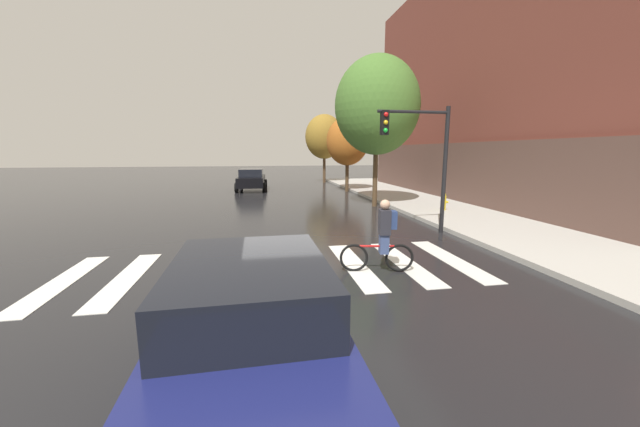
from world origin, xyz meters
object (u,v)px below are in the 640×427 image
(manhole_cover, at_px, (294,295))
(street_tree_far, at_px, (324,137))
(sedan_mid, at_px, (252,179))
(traffic_light_near, at_px, (423,148))
(street_tree_near, at_px, (377,106))
(street_tree_mid, at_px, (347,141))
(sedan_near, at_px, (252,322))
(cyclist, at_px, (383,236))
(fire_hydrant, at_px, (444,202))

(manhole_cover, height_order, street_tree_far, street_tree_far)
(manhole_cover, distance_m, sedan_mid, 19.21)
(sedan_mid, distance_m, traffic_light_near, 15.96)
(street_tree_near, bearing_deg, sedan_mid, 125.57)
(street_tree_near, xyz_separation_m, street_tree_far, (0.06, 13.94, -0.93))
(sedan_mid, distance_m, street_tree_mid, 7.31)
(street_tree_far, bearing_deg, sedan_mid, -140.31)
(street_tree_mid, height_order, street_tree_far, street_tree_far)
(sedan_near, bearing_deg, street_tree_near, 65.50)
(street_tree_near, bearing_deg, cyclist, -107.85)
(fire_hydrant, bearing_deg, street_tree_mid, 102.64)
(sedan_near, height_order, street_tree_near, street_tree_near)
(sedan_near, xyz_separation_m, street_tree_far, (6.00, 26.98, 3.19))
(traffic_light_near, relative_size, fire_hydrant, 5.38)
(cyclist, bearing_deg, street_tree_near, 72.15)
(manhole_cover, xyz_separation_m, street_tree_mid, (5.48, 17.18, 3.42))
(cyclist, height_order, street_tree_near, street_tree_near)
(sedan_near, relative_size, street_tree_near, 0.63)
(street_tree_far, bearing_deg, cyclist, -97.56)
(sedan_near, bearing_deg, cyclist, 51.03)
(manhole_cover, height_order, cyclist, cyclist)
(cyclist, distance_m, fire_hydrant, 8.79)
(cyclist, xyz_separation_m, street_tree_near, (3.05, 9.46, 4.09))
(cyclist, bearing_deg, sedan_mid, 99.94)
(sedan_near, distance_m, traffic_light_near, 9.13)
(street_tree_mid, bearing_deg, sedan_near, -107.49)
(manhole_cover, xyz_separation_m, cyclist, (2.15, 0.98, 0.84))
(sedan_mid, bearing_deg, street_tree_near, -54.43)
(manhole_cover, bearing_deg, street_tree_near, 63.56)
(sedan_near, xyz_separation_m, sedan_mid, (-0.29, 21.76, -0.03))
(fire_hydrant, bearing_deg, traffic_light_near, -129.28)
(street_tree_near, bearing_deg, traffic_light_near, -94.60)
(cyclist, xyz_separation_m, street_tree_far, (3.11, 23.40, 3.16))
(sedan_near, bearing_deg, manhole_cover, 73.87)
(sedan_mid, relative_size, fire_hydrant, 5.79)
(sedan_near, distance_m, fire_hydrant, 13.40)
(traffic_light_near, bearing_deg, street_tree_far, 88.44)
(manhole_cover, xyz_separation_m, traffic_light_near, (4.71, 4.42, 2.86))
(fire_hydrant, distance_m, street_tree_far, 17.00)
(sedan_near, bearing_deg, street_tree_mid, 72.51)
(traffic_light_near, distance_m, fire_hydrant, 5.07)
(street_tree_near, relative_size, street_tree_mid, 1.44)
(cyclist, height_order, street_tree_far, street_tree_far)
(fire_hydrant, bearing_deg, street_tree_near, 133.00)
(sedan_mid, relative_size, cyclist, 2.67)
(cyclist, relative_size, street_tree_mid, 0.33)
(sedan_near, relative_size, street_tree_far, 0.78)
(sedan_mid, height_order, cyclist, cyclist)
(manhole_cover, bearing_deg, traffic_light_near, 43.21)
(cyclist, bearing_deg, traffic_light_near, 53.31)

